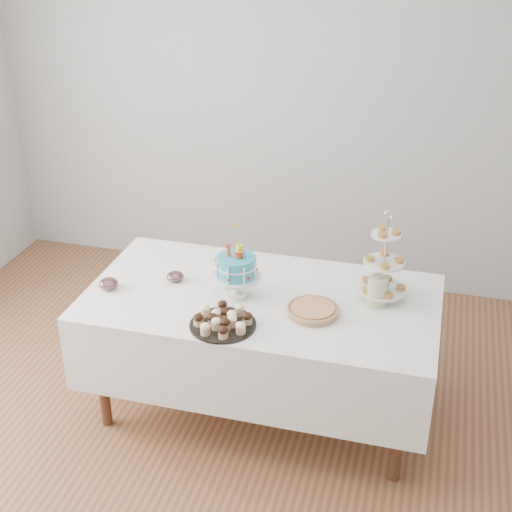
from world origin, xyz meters
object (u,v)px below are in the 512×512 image
(jam_bowl_a, at_px, (109,284))
(jam_bowl_b, at_px, (175,277))
(pie, at_px, (313,310))
(table, at_px, (261,331))
(birthday_cake, at_px, (237,278))
(utensil_pitcher, at_px, (377,290))
(tiered_stand, at_px, (384,263))
(cupcake_tray, at_px, (223,320))
(pastry_plate, at_px, (228,260))
(plate_stack, at_px, (385,292))

(jam_bowl_a, distance_m, jam_bowl_b, 0.37)
(pie, bearing_deg, table, 160.14)
(birthday_cake, bearing_deg, jam_bowl_a, -163.89)
(utensil_pitcher, bearing_deg, tiered_stand, 71.30)
(utensil_pitcher, bearing_deg, pie, -153.08)
(cupcake_tray, relative_size, jam_bowl_a, 3.18)
(pie, distance_m, jam_bowl_b, 0.83)
(tiered_stand, relative_size, pastry_plate, 2.32)
(plate_stack, height_order, jam_bowl_b, plate_stack)
(jam_bowl_b, xyz_separation_m, utensil_pitcher, (1.13, 0.04, 0.06))
(plate_stack, bearing_deg, utensil_pitcher, -112.22)
(table, height_order, jam_bowl_b, jam_bowl_b)
(birthday_cake, relative_size, pie, 1.46)
(tiered_stand, xyz_separation_m, jam_bowl_a, (-1.47, -0.30, -0.19))
(pastry_plate, relative_size, jam_bowl_a, 2.08)
(birthday_cake, xyz_separation_m, pie, (0.44, -0.08, -0.09))
(plate_stack, bearing_deg, jam_bowl_b, -173.41)
(jam_bowl_b, bearing_deg, birthday_cake, -9.64)
(cupcake_tray, bearing_deg, pastry_plate, 105.14)
(table, relative_size, utensil_pitcher, 7.86)
(jam_bowl_b, bearing_deg, table, -3.89)
(pie, distance_m, jam_bowl_a, 1.15)
(pie, bearing_deg, plate_stack, 39.14)
(table, relative_size, plate_stack, 12.06)
(tiered_stand, bearing_deg, pastry_plate, 169.21)
(birthday_cake, distance_m, plate_stack, 0.81)
(pie, bearing_deg, jam_bowl_b, 169.93)
(birthday_cake, height_order, jam_bowl_b, birthday_cake)
(birthday_cake, bearing_deg, jam_bowl_b, 177.24)
(jam_bowl_a, bearing_deg, cupcake_tray, -15.14)
(pastry_plate, xyz_separation_m, jam_bowl_b, (-0.22, -0.29, 0.01))
(table, xyz_separation_m, jam_bowl_b, (-0.51, 0.03, 0.25))
(tiered_stand, bearing_deg, jam_bowl_a, -168.62)
(plate_stack, distance_m, utensil_pitcher, 0.11)
(tiered_stand, xyz_separation_m, utensil_pitcher, (-0.02, -0.07, -0.13))
(plate_stack, distance_m, jam_bowl_b, 1.17)
(jam_bowl_a, distance_m, utensil_pitcher, 1.47)
(pie, bearing_deg, birthday_cake, 169.55)
(table, xyz_separation_m, tiered_stand, (0.63, 0.15, 0.44))
(tiered_stand, relative_size, jam_bowl_b, 5.28)
(pastry_plate, bearing_deg, pie, -36.16)
(tiered_stand, xyz_separation_m, plate_stack, (0.02, 0.02, -0.19))
(table, xyz_separation_m, cupcake_tray, (-0.11, -0.34, 0.27))
(pie, distance_m, utensil_pitcher, 0.37)
(tiered_stand, bearing_deg, plate_stack, 44.03)
(pastry_plate, height_order, jam_bowl_a, jam_bowl_a)
(table, bearing_deg, pie, -19.86)
(tiered_stand, distance_m, plate_stack, 0.19)
(pastry_plate, bearing_deg, plate_stack, -9.49)
(pie, height_order, tiered_stand, tiered_stand)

